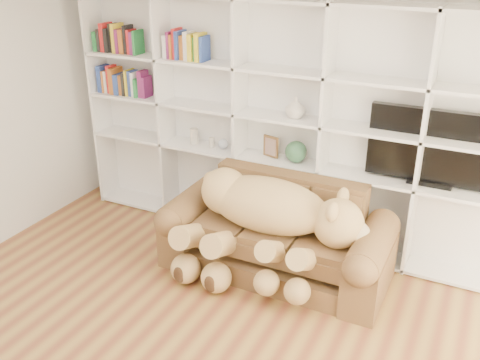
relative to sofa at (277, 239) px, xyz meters
The scene contains 12 objects.
wall_back 1.32m from the sofa, 106.21° to the left, with size 5.00×0.02×2.70m, color silver.
bookshelf 1.27m from the sofa, 125.61° to the left, with size 4.43×0.35×2.40m.
sofa is the anchor object (origin of this frame).
teddy_bear 0.34m from the sofa, 107.40° to the right, with size 1.66×0.88×0.96m.
throw_pillow 0.61m from the sofa, 164.73° to the left, with size 0.33×0.11×0.33m, color #5C0F1A.
tv 1.61m from the sofa, 28.68° to the left, with size 1.15×0.18×0.68m.
picture_frame 0.95m from the sofa, 119.12° to the left, with size 0.17×0.03×0.21m, color brown.
green_vase 0.89m from the sofa, 96.58° to the left, with size 0.21×0.21×0.21m, color #31603E.
figurine_tall 1.50m from the sofa, 153.78° to the left, with size 0.09×0.09×0.17m, color beige.
figurine_short 1.31m from the sofa, 149.18° to the left, with size 0.06×0.06×0.10m, color beige.
snow_globe 1.22m from the sofa, 145.43° to the left, with size 0.11×0.11×0.11m, color silver.
shelf_vase 1.25m from the sofa, 99.09° to the left, with size 0.19×0.19×0.20m, color beige.
Camera 1 is at (1.81, -2.29, 2.86)m, focal length 40.00 mm.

